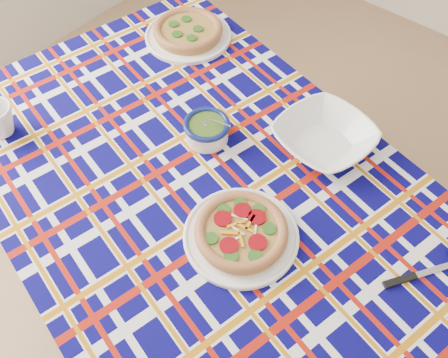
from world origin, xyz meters
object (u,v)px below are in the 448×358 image
Objects in this scene: main_focaccia_plate at (241,231)px; serving_bowl at (324,138)px; dining_table at (210,206)px; pesto_bowl at (207,129)px.

main_focaccia_plate is 0.35m from serving_bowl.
dining_table is 0.33m from serving_bowl.
serving_bowl is (-0.01, 0.35, 0.00)m from main_focaccia_plate.
main_focaccia_plate is at bearing -34.70° from pesto_bowl.
pesto_bowl is 0.51× the size of serving_bowl.
main_focaccia_plate is 2.22× the size of pesto_bowl.
serving_bowl is at bearing 78.91° from dining_table.
pesto_bowl is (-0.11, 0.12, 0.10)m from dining_table.
main_focaccia_plate is 1.12× the size of serving_bowl.
pesto_bowl reaches higher than serving_bowl.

